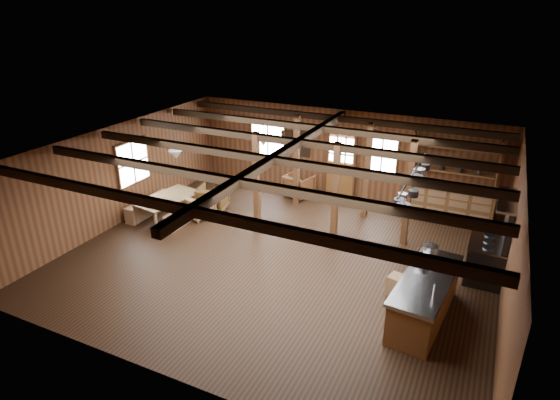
# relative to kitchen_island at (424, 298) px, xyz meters

# --- Properties ---
(room) EXTENTS (10.04, 9.04, 2.84)m
(room) POSITION_rel_kitchen_island_xyz_m (-3.60, 1.01, 0.92)
(room) COLOR black
(room) RESTS_ON ground
(ceiling_joists) EXTENTS (9.80, 8.82, 0.18)m
(ceiling_joists) POSITION_rel_kitchen_island_xyz_m (-3.60, 1.19, 2.20)
(ceiling_joists) COLOR black
(ceiling_joists) RESTS_ON ceiling
(timber_posts) EXTENTS (3.95, 2.35, 2.80)m
(timber_posts) POSITION_rel_kitchen_island_xyz_m (-3.08, 3.09, 0.92)
(timber_posts) COLOR #3F2512
(timber_posts) RESTS_ON floor
(back_door) EXTENTS (1.02, 0.08, 2.15)m
(back_door) POSITION_rel_kitchen_island_xyz_m (-3.60, 5.46, 0.40)
(back_door) COLOR brown
(back_door) RESTS_ON floor
(window_back_left) EXTENTS (1.32, 0.06, 1.32)m
(window_back_left) POSITION_rel_kitchen_island_xyz_m (-6.20, 5.47, 1.12)
(window_back_left) COLOR white
(window_back_left) RESTS_ON wall_back
(window_back_right) EXTENTS (1.02, 0.06, 1.32)m
(window_back_right) POSITION_rel_kitchen_island_xyz_m (-2.30, 5.47, 1.12)
(window_back_right) COLOR white
(window_back_right) RESTS_ON wall_back
(window_left) EXTENTS (0.14, 1.24, 1.32)m
(window_left) POSITION_rel_kitchen_island_xyz_m (-8.56, 1.51, 1.12)
(window_left) COLOR white
(window_left) RESTS_ON wall_back
(notice_boards) EXTENTS (1.08, 0.03, 0.90)m
(notice_boards) POSITION_rel_kitchen_island_xyz_m (-5.10, 5.47, 1.16)
(notice_boards) COLOR silver
(notice_boards) RESTS_ON wall_back
(back_counter) EXTENTS (2.55, 0.60, 2.45)m
(back_counter) POSITION_rel_kitchen_island_xyz_m (-0.20, 5.22, 0.12)
(back_counter) COLOR brown
(back_counter) RESTS_ON floor
(pendant_lamps) EXTENTS (1.86, 2.36, 0.66)m
(pendant_lamps) POSITION_rel_kitchen_island_xyz_m (-5.85, 2.01, 1.77)
(pendant_lamps) COLOR #2D2D2F
(pendant_lamps) RESTS_ON ceiling
(pot_rack) EXTENTS (0.39, 3.00, 0.46)m
(pot_rack) POSITION_rel_kitchen_island_xyz_m (-0.68, 1.30, 1.81)
(pot_rack) COLOR #2D2D2F
(pot_rack) RESTS_ON ceiling
(kitchen_island) EXTENTS (1.12, 2.57, 1.20)m
(kitchen_island) POSITION_rel_kitchen_island_xyz_m (0.00, 0.00, 0.00)
(kitchen_island) COLOR brown
(kitchen_island) RESTS_ON floor
(step_stool) EXTENTS (0.58, 0.48, 0.45)m
(step_stool) POSITION_rel_kitchen_island_xyz_m (-0.60, 0.58, -0.25)
(step_stool) COLOR olive
(step_stool) RESTS_ON floor
(commercial_range) EXTENTS (0.80, 1.57, 1.94)m
(commercial_range) POSITION_rel_kitchen_island_xyz_m (1.05, 2.29, 0.15)
(commercial_range) COLOR #2D2D2F
(commercial_range) RESTS_ON floor
(dining_table) EXTENTS (1.34, 2.02, 0.66)m
(dining_table) POSITION_rel_kitchen_island_xyz_m (-7.50, 1.62, -0.15)
(dining_table) COLOR brown
(dining_table) RESTS_ON floor
(bench_wall) EXTENTS (0.32, 1.73, 0.48)m
(bench_wall) POSITION_rel_kitchen_island_xyz_m (-8.25, 1.62, -0.24)
(bench_wall) COLOR olive
(bench_wall) RESTS_ON floor
(bench_aisle) EXTENTS (0.30, 1.58, 0.43)m
(bench_aisle) POSITION_rel_kitchen_island_xyz_m (-6.97, 1.62, -0.26)
(bench_aisle) COLOR olive
(bench_aisle) RESTS_ON floor
(armchair_a) EXTENTS (1.00, 1.02, 0.77)m
(armchair_a) POSITION_rel_kitchen_island_xyz_m (-6.65, 2.64, -0.09)
(armchair_a) COLOR brown
(armchair_a) RESTS_ON floor
(armchair_b) EXTENTS (0.96, 0.98, 0.75)m
(armchair_b) POSITION_rel_kitchen_island_xyz_m (-4.74, 4.76, -0.10)
(armchair_b) COLOR brown
(armchair_b) RESTS_ON floor
(armchair_c) EXTENTS (0.92, 0.94, 0.69)m
(armchair_c) POSITION_rel_kitchen_island_xyz_m (-6.75, 2.07, -0.14)
(armchair_c) COLOR #946843
(armchair_c) RESTS_ON floor
(counter_pot) EXTENTS (0.30, 0.30, 0.18)m
(counter_pot) POSITION_rel_kitchen_island_xyz_m (-0.09, 1.00, 0.55)
(counter_pot) COLOR silver
(counter_pot) RESTS_ON kitchen_island
(bowl) EXTENTS (0.30, 0.30, 0.07)m
(bowl) POSITION_rel_kitchen_island_xyz_m (-0.16, 0.31, 0.49)
(bowl) COLOR silver
(bowl) RESTS_ON kitchen_island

